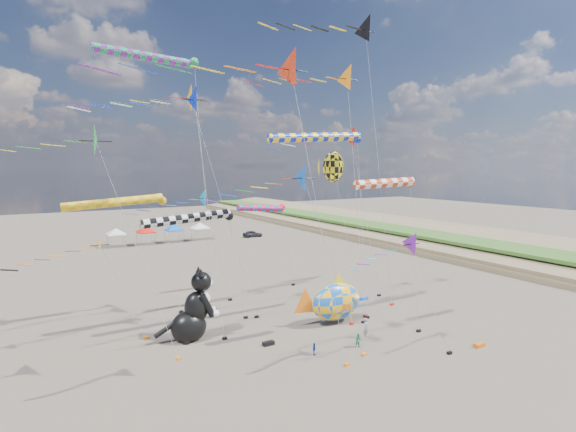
# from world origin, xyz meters

# --- Properties ---
(ground) EXTENTS (260.00, 260.00, 0.00)m
(ground) POSITION_xyz_m (0.00, 0.00, 0.00)
(ground) COLOR brown
(ground) RESTS_ON ground
(delta_kite_0) EXTENTS (13.13, 2.22, 17.72)m
(delta_kite_0) POSITION_xyz_m (7.23, 14.97, 16.28)
(delta_kite_0) COLOR #EF0F01
(delta_kite_0) RESTS_ON ground
(delta_kite_1) EXTENTS (12.82, 2.47, 20.58)m
(delta_kite_1) POSITION_xyz_m (-6.73, 15.51, 19.07)
(delta_kite_1) COLOR orange
(delta_kite_1) RESTS_ON ground
(delta_kite_2) EXTENTS (10.40, 2.06, 19.68)m
(delta_kite_2) POSITION_xyz_m (-9.87, 12.19, 18.30)
(delta_kite_2) COLOR #0422B6
(delta_kite_2) RESTS_ON ground
(delta_kite_3) EXTENTS (15.33, 2.70, 21.05)m
(delta_kite_3) POSITION_xyz_m (-6.05, 3.36, 19.43)
(delta_kite_3) COLOR red
(delta_kite_3) RESTS_ON ground
(delta_kite_4) EXTENTS (8.78, 1.82, 9.28)m
(delta_kite_4) POSITION_xyz_m (3.03, 1.06, 8.02)
(delta_kite_4) COLOR #6E189E
(delta_kite_4) RESTS_ON ground
(delta_kite_5) EXTENTS (14.65, 2.70, 27.00)m
(delta_kite_5) POSITION_xyz_m (6.08, 11.93, 25.39)
(delta_kite_5) COLOR black
(delta_kite_5) RESTS_ON ground
(delta_kite_6) EXTENTS (10.79, 1.95, 14.11)m
(delta_kite_6) POSITION_xyz_m (-3.99, 4.07, 12.80)
(delta_kite_6) COLOR #1753B3
(delta_kite_6) RESTS_ON ground
(delta_kite_7) EXTENTS (8.68, 1.50, 8.81)m
(delta_kite_7) POSITION_xyz_m (-15.74, 15.54, 7.61)
(delta_kite_7) COLOR #FFB018
(delta_kite_7) RESTS_ON ground
(delta_kite_8) EXTENTS (9.46, 1.99, 11.81)m
(delta_kite_8) POSITION_xyz_m (-5.12, 21.65, 10.48)
(delta_kite_8) COLOR #099AB6
(delta_kite_8) RESTS_ON ground
(delta_kite_9) EXTENTS (12.55, 2.40, 22.15)m
(delta_kite_9) POSITION_xyz_m (2.33, 10.57, 20.65)
(delta_kite_9) COLOR orange
(delta_kite_9) RESTS_ON ground
(delta_kite_10) EXTENTS (11.42, 2.29, 16.65)m
(delta_kite_10) POSITION_xyz_m (-14.82, 10.37, 15.21)
(delta_kite_10) COLOR green
(delta_kite_10) RESTS_ON ground
(windsock_0) EXTENTS (10.26, 0.81, 23.41)m
(windsock_0) POSITION_xyz_m (-9.56, 19.52, 22.91)
(windsock_0) COLOR #1B9651
(windsock_0) RESTS_ON ground
(windsock_1) EXTENTS (7.12, 0.73, 9.61)m
(windsock_1) POSITION_xyz_m (3.20, 23.37, 9.18)
(windsock_1) COLOR red
(windsock_1) RESTS_ON ground
(windsock_2) EXTENTS (7.04, 0.72, 12.89)m
(windsock_2) POSITION_xyz_m (4.54, 5.40, 12.43)
(windsock_2) COLOR red
(windsock_2) RESTS_ON ground
(windsock_3) EXTENTS (9.21, 0.79, 9.88)m
(windsock_3) POSITION_xyz_m (-7.49, 15.87, 9.45)
(windsock_3) COLOR black
(windsock_3) RESTS_ON ground
(windsock_4) EXTENTS (10.24, 0.77, 16.51)m
(windsock_4) POSITION_xyz_m (1.50, 10.18, 16.06)
(windsock_4) COLOR #1225BC
(windsock_4) RESTS_ON ground
(windsock_5) EXTENTS (9.90, 0.79, 11.11)m
(windsock_5) POSITION_xyz_m (-12.38, 20.46, 10.67)
(windsock_5) COLOR #EFA714
(windsock_5) RESTS_ON ground
(angelfish_kite) EXTENTS (3.74, 3.02, 15.06)m
(angelfish_kite) POSITION_xyz_m (3.61, 11.44, 13.63)
(angelfish_kite) COLOR yellow
(angelfish_kite) RESTS_ON ground
(cat_inflatable) EXTENTS (4.57, 2.72, 5.83)m
(cat_inflatable) POSITION_xyz_m (-8.40, 13.58, 2.92)
(cat_inflatable) COLOR black
(cat_inflatable) RESTS_ON ground
(fish_inflatable) EXTENTS (6.72, 3.12, 4.53)m
(fish_inflatable) POSITION_xyz_m (3.58, 10.63, 2.00)
(fish_inflatable) COLOR blue
(fish_inflatable) RESTS_ON ground
(person_adult) EXTENTS (0.72, 0.68, 1.65)m
(person_adult) POSITION_xyz_m (3.70, 6.67, 0.83)
(person_adult) COLOR #8E939E
(person_adult) RESTS_ON ground
(child_green) EXTENTS (0.65, 0.60, 1.07)m
(child_green) POSITION_xyz_m (1.91, 5.46, 0.54)
(child_green) COLOR #17713F
(child_green) RESTS_ON ground
(child_blue) EXTENTS (0.55, 0.54, 0.93)m
(child_blue) POSITION_xyz_m (-1.78, 6.05, 0.46)
(child_blue) COLOR #2646B8
(child_blue) RESTS_ON ground
(kite_bag_0) EXTENTS (0.90, 0.44, 0.30)m
(kite_bag_0) POSITION_xyz_m (10.33, 14.73, 0.15)
(kite_bag_0) COLOR blue
(kite_bag_0) RESTS_ON ground
(kite_bag_1) EXTENTS (0.90, 0.44, 0.30)m
(kite_bag_1) POSITION_xyz_m (9.95, 0.79, 0.15)
(kite_bag_1) COLOR #D55D11
(kite_bag_1) RESTS_ON ground
(kite_bag_2) EXTENTS (0.90, 0.44, 0.30)m
(kite_bag_2) POSITION_xyz_m (-3.79, 9.37, 0.15)
(kite_bag_2) COLOR black
(kite_bag_2) RESTS_ON ground
(tent_row) EXTENTS (19.20, 4.20, 3.80)m
(tent_row) POSITION_xyz_m (1.50, 60.00, 3.15)
(tent_row) COLOR silver
(tent_row) RESTS_ON ground
(parked_car) EXTENTS (3.91, 1.79, 1.30)m
(parked_car) POSITION_xyz_m (18.92, 58.00, 0.65)
(parked_car) COLOR #26262D
(parked_car) RESTS_ON ground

